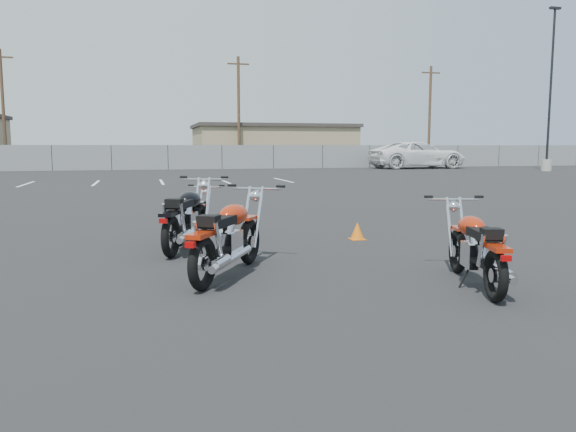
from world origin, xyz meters
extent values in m
plane|color=black|center=(0.00, 0.00, 0.00)|extent=(120.00, 120.00, 0.00)
torus|color=black|center=(-0.79, 3.37, 0.27)|extent=(0.31, 0.54, 0.55)
cylinder|color=silver|center=(-0.79, 3.37, 0.27)|extent=(0.14, 0.17, 0.15)
torus|color=black|center=(-1.33, 2.17, 0.27)|extent=(0.31, 0.54, 0.55)
cylinder|color=silver|center=(-1.33, 2.17, 0.27)|extent=(0.14, 0.17, 0.15)
cube|color=black|center=(-1.06, 2.77, 0.31)|extent=(0.47, 0.91, 0.05)
cube|color=silver|center=(-1.08, 2.73, 0.36)|extent=(0.37, 0.42, 0.27)
cylinder|color=silver|center=(-1.08, 2.73, 0.53)|extent=(0.26, 0.28, 0.24)
ellipsoid|color=#9F2209|center=(-0.99, 2.92, 0.66)|extent=(0.47, 0.60, 0.23)
cube|color=black|center=(-1.17, 2.52, 0.64)|extent=(0.42, 0.55, 0.09)
cube|color=black|center=(-1.26, 2.31, 0.67)|extent=(0.25, 0.23, 0.11)
cube|color=#9F2209|center=(-1.34, 2.15, 0.56)|extent=(0.31, 0.42, 0.05)
cube|color=#9F2209|center=(-0.79, 3.37, 0.56)|extent=(0.23, 0.33, 0.04)
cylinder|color=silver|center=(-1.17, 2.25, 0.50)|extent=(0.11, 0.17, 0.36)
cylinder|color=silver|center=(-1.37, 2.33, 0.50)|extent=(0.11, 0.17, 0.36)
cylinder|color=silver|center=(-1.04, 2.46, 0.26)|extent=(0.48, 0.95, 0.12)
cylinder|color=silver|center=(-1.16, 2.19, 0.27)|extent=(0.23, 0.34, 0.12)
cylinder|color=silver|center=(-0.67, 3.44, 0.56)|extent=(0.18, 0.35, 0.72)
cylinder|color=silver|center=(-0.82, 3.51, 0.56)|extent=(0.18, 0.35, 0.72)
sphere|color=silver|center=(-0.69, 3.60, 0.80)|extent=(0.19, 0.19, 0.15)
cylinder|color=silver|center=(-0.68, 3.62, 0.89)|extent=(0.59, 0.28, 0.03)
cylinder|color=black|center=(-0.40, 3.48, 0.93)|extent=(0.11, 0.07, 0.03)
cylinder|color=black|center=(-0.98, 3.73, 0.93)|extent=(0.11, 0.07, 0.03)
cylinder|color=black|center=(-1.21, 2.74, 0.14)|extent=(0.14, 0.08, 0.27)
cube|color=#990505|center=(-1.43, 1.93, 0.50)|extent=(0.11, 0.09, 0.05)
torus|color=black|center=(-0.92, 2.58, 0.33)|extent=(0.36, 0.67, 0.67)
cylinder|color=silver|center=(-0.92, 2.58, 0.33)|extent=(0.17, 0.21, 0.18)
torus|color=black|center=(-1.52, 1.08, 0.33)|extent=(0.36, 0.67, 0.67)
cylinder|color=silver|center=(-1.52, 1.08, 0.33)|extent=(0.17, 0.21, 0.18)
cube|color=black|center=(-1.22, 1.83, 0.38)|extent=(0.53, 1.13, 0.07)
cube|color=silver|center=(-1.24, 1.78, 0.44)|extent=(0.45, 0.51, 0.33)
cylinder|color=silver|center=(-1.24, 1.78, 0.64)|extent=(0.31, 0.34, 0.29)
ellipsoid|color=black|center=(-1.15, 2.01, 0.80)|extent=(0.55, 0.72, 0.28)
cube|color=black|center=(-1.34, 1.52, 0.78)|extent=(0.49, 0.68, 0.11)
cube|color=black|center=(-1.45, 1.26, 0.82)|extent=(0.30, 0.28, 0.13)
cube|color=black|center=(-1.53, 1.06, 0.68)|extent=(0.36, 0.51, 0.06)
cube|color=black|center=(-0.92, 2.58, 0.68)|extent=(0.27, 0.40, 0.04)
cylinder|color=silver|center=(-1.33, 1.19, 0.61)|extent=(0.13, 0.21, 0.44)
cylinder|color=silver|center=(-1.58, 1.28, 0.61)|extent=(0.13, 0.21, 0.44)
cylinder|color=silver|center=(-1.18, 1.45, 0.31)|extent=(0.54, 1.18, 0.14)
cylinder|color=silver|center=(-1.31, 1.12, 0.33)|extent=(0.27, 0.42, 0.15)
cylinder|color=silver|center=(-0.78, 2.67, 0.69)|extent=(0.21, 0.43, 0.88)
cylinder|color=silver|center=(-0.97, 2.74, 0.69)|extent=(0.21, 0.43, 0.88)
sphere|color=silver|center=(-0.81, 2.87, 0.98)|extent=(0.23, 0.23, 0.18)
cylinder|color=silver|center=(-0.80, 2.89, 1.09)|extent=(0.74, 0.32, 0.03)
cylinder|color=black|center=(-0.45, 2.72, 1.13)|extent=(0.14, 0.09, 0.04)
cylinder|color=black|center=(-1.17, 3.01, 1.13)|extent=(0.14, 0.09, 0.04)
cylinder|color=black|center=(-1.41, 1.78, 0.17)|extent=(0.17, 0.09, 0.33)
cube|color=#990505|center=(-1.63, 0.79, 0.61)|extent=(0.13, 0.10, 0.07)
torus|color=black|center=(-0.44, 0.35, 0.33)|extent=(0.44, 0.62, 0.66)
cylinder|color=silver|center=(-0.44, 0.35, 0.33)|extent=(0.18, 0.21, 0.17)
torus|color=black|center=(-1.26, -1.01, 0.33)|extent=(0.44, 0.62, 0.66)
cylinder|color=silver|center=(-1.26, -1.01, 0.33)|extent=(0.18, 0.21, 0.17)
cube|color=black|center=(-0.85, -0.33, 0.37)|extent=(0.68, 1.04, 0.07)
cube|color=silver|center=(-0.88, -0.38, 0.44)|extent=(0.48, 0.51, 0.33)
cylinder|color=silver|center=(-0.88, -0.38, 0.63)|extent=(0.33, 0.35, 0.29)
ellipsoid|color=#9F2209|center=(-0.75, -0.16, 0.79)|extent=(0.61, 0.72, 0.28)
cube|color=black|center=(-1.02, -0.61, 0.77)|extent=(0.55, 0.66, 0.11)
cube|color=black|center=(-1.16, -0.85, 0.81)|extent=(0.31, 0.29, 0.13)
cube|color=#9F2209|center=(-1.27, -1.03, 0.67)|extent=(0.40, 0.49, 0.05)
cube|color=#9F2209|center=(-0.44, 0.35, 0.67)|extent=(0.31, 0.39, 0.04)
cylinder|color=silver|center=(-1.06, -0.94, 0.60)|extent=(0.15, 0.20, 0.43)
cylinder|color=silver|center=(-1.29, -0.80, 0.60)|extent=(0.15, 0.20, 0.43)
cylinder|color=silver|center=(-0.87, -0.70, 0.31)|extent=(0.70, 1.08, 0.14)
cylinder|color=silver|center=(-1.05, -1.00, 0.33)|extent=(0.31, 0.40, 0.14)
cylinder|color=silver|center=(-0.29, 0.41, 0.68)|extent=(0.27, 0.40, 0.86)
cylinder|color=silver|center=(-0.46, 0.51, 0.68)|extent=(0.27, 0.40, 0.86)
sphere|color=silver|center=(-0.29, 0.61, 0.96)|extent=(0.24, 0.24, 0.17)
cylinder|color=silver|center=(-0.28, 0.63, 1.07)|extent=(0.67, 0.42, 0.03)
cylinder|color=black|center=(0.04, 0.42, 1.11)|extent=(0.13, 0.10, 0.04)
cylinder|color=black|center=(-0.62, 0.81, 1.11)|extent=(0.13, 0.10, 0.04)
cylinder|color=black|center=(-1.04, -0.35, 0.16)|extent=(0.16, 0.11, 0.33)
cube|color=#990505|center=(-1.42, -1.27, 0.60)|extent=(0.13, 0.11, 0.07)
torus|color=black|center=(2.16, -0.92, 0.30)|extent=(0.26, 0.60, 0.59)
cylinder|color=silver|center=(2.16, -0.92, 0.30)|extent=(0.14, 0.18, 0.16)
torus|color=black|center=(1.78, -2.30, 0.30)|extent=(0.26, 0.60, 0.59)
cylinder|color=silver|center=(1.78, -2.30, 0.30)|extent=(0.14, 0.18, 0.16)
cube|color=black|center=(1.97, -1.61, 0.34)|extent=(0.37, 1.03, 0.06)
cube|color=silver|center=(1.96, -1.66, 0.39)|extent=(0.37, 0.43, 0.30)
cylinder|color=silver|center=(1.96, -1.66, 0.57)|extent=(0.26, 0.29, 0.26)
ellipsoid|color=#9F2209|center=(2.02, -1.44, 0.71)|extent=(0.44, 0.63, 0.25)
cube|color=black|center=(1.89, -1.90, 0.69)|extent=(0.39, 0.59, 0.10)
cube|color=black|center=(1.83, -2.14, 0.73)|extent=(0.26, 0.23, 0.12)
cube|color=#9F2209|center=(1.77, -2.32, 0.61)|extent=(0.28, 0.45, 0.05)
cube|color=#9F2209|center=(2.16, -0.92, 0.61)|extent=(0.21, 0.36, 0.04)
cylinder|color=silver|center=(1.93, -2.19, 0.54)|extent=(0.10, 0.19, 0.39)
cylinder|color=silver|center=(1.70, -2.13, 0.54)|extent=(0.10, 0.19, 0.39)
cylinder|color=silver|center=(2.04, -1.94, 0.28)|extent=(0.37, 1.07, 0.13)
cylinder|color=silver|center=(1.96, -2.25, 0.30)|extent=(0.21, 0.37, 0.13)
cylinder|color=silver|center=(2.27, -0.83, 0.61)|extent=(0.15, 0.39, 0.78)
cylinder|color=silver|center=(2.10, -0.79, 0.61)|extent=(0.15, 0.39, 0.78)
sphere|color=silver|center=(2.23, -0.66, 0.87)|extent=(0.19, 0.19, 0.16)
cylinder|color=silver|center=(2.24, -0.64, 0.97)|extent=(0.67, 0.21, 0.03)
cylinder|color=black|center=(2.56, -0.75, 1.01)|extent=(0.12, 0.07, 0.04)
cylinder|color=black|center=(1.90, -0.57, 1.01)|extent=(0.12, 0.07, 0.04)
cylinder|color=black|center=(1.81, -1.67, 0.15)|extent=(0.16, 0.06, 0.30)
cube|color=#990505|center=(1.71, -2.57, 0.54)|extent=(0.11, 0.08, 0.06)
cone|color=orange|center=(1.87, 1.99, 0.17)|extent=(0.25, 0.25, 0.31)
cube|color=orange|center=(1.87, 1.99, 0.01)|extent=(0.27, 0.27, 0.01)
cylinder|color=#9C9B94|center=(25.34, 25.79, 0.40)|extent=(0.70, 0.70, 0.80)
cylinder|color=black|center=(25.34, 25.79, 5.83)|extent=(0.16, 0.16, 10.06)
cube|color=black|center=(25.34, 25.79, 10.93)|extent=(0.80, 0.25, 0.15)
cube|color=slate|center=(0.00, 35.00, 0.90)|extent=(80.00, 0.04, 1.80)
cylinder|color=black|center=(-8.00, 35.00, 0.90)|extent=(0.06, 0.06, 1.80)
cylinder|color=black|center=(-4.00, 35.00, 0.90)|extent=(0.06, 0.06, 1.80)
cylinder|color=black|center=(0.00, 35.00, 0.90)|extent=(0.06, 0.06, 1.80)
cylinder|color=black|center=(4.00, 35.00, 0.90)|extent=(0.06, 0.06, 1.80)
cylinder|color=black|center=(8.00, 35.00, 0.90)|extent=(0.06, 0.06, 1.80)
cylinder|color=black|center=(12.00, 35.00, 0.90)|extent=(0.06, 0.06, 1.80)
cylinder|color=black|center=(16.00, 35.00, 0.90)|extent=(0.06, 0.06, 1.80)
cylinder|color=black|center=(20.00, 35.00, 0.90)|extent=(0.06, 0.06, 1.80)
cylinder|color=black|center=(24.00, 35.00, 0.90)|extent=(0.06, 0.06, 1.80)
cylinder|color=black|center=(28.00, 35.00, 0.90)|extent=(0.06, 0.06, 1.80)
cylinder|color=black|center=(32.00, 35.00, 0.90)|extent=(0.06, 0.06, 1.80)
cylinder|color=black|center=(36.00, 35.00, 0.90)|extent=(0.06, 0.06, 1.80)
cube|color=#92825E|center=(10.00, 44.00, 1.70)|extent=(14.00, 9.00, 3.40)
cube|color=#38322E|center=(10.00, 44.00, 3.55)|extent=(14.40, 9.40, 0.30)
cylinder|color=#402B1E|center=(-12.00, 40.00, 4.50)|extent=(0.24, 0.24, 9.00)
cube|color=#402B1E|center=(-12.00, 40.00, 8.40)|extent=(1.80, 0.12, 0.12)
cylinder|color=#402B1E|center=(6.00, 39.00, 4.50)|extent=(0.24, 0.24, 9.00)
cube|color=#402B1E|center=(6.00, 39.00, 8.40)|extent=(1.80, 0.12, 0.12)
cylinder|color=#402B1E|center=(24.00, 40.00, 4.50)|extent=(0.24, 0.24, 9.00)
cube|color=#402B1E|center=(24.00, 40.00, 8.40)|extent=(1.80, 0.12, 0.12)
cube|color=silver|center=(-7.00, 20.00, 0.00)|extent=(0.12, 4.00, 0.01)
cube|color=silver|center=(-4.00, 20.00, 0.00)|extent=(0.12, 4.00, 0.01)
cube|color=silver|center=(-1.00, 20.00, 0.00)|extent=(0.12, 4.00, 0.01)
cube|color=silver|center=(2.00, 20.00, 0.00)|extent=(0.12, 4.00, 0.01)
cube|color=silver|center=(5.00, 20.00, 0.00)|extent=(0.12, 4.00, 0.01)
imported|color=white|center=(18.99, 32.48, 1.63)|extent=(3.50, 8.61, 3.26)
camera|label=1|loc=(-1.92, -7.52, 1.69)|focal=35.00mm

